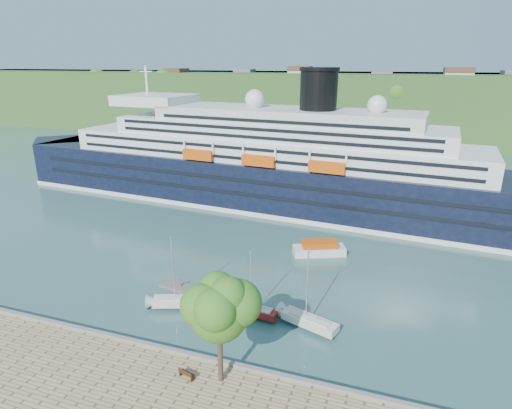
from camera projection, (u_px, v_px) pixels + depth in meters
name	position (u px, v px, depth m)	size (l,w,h in m)	color
ground	(178.00, 359.00, 42.86)	(400.00, 400.00, 0.00)	#2F5452
far_hillside	(354.00, 105.00, 169.13)	(400.00, 50.00, 24.00)	#305321
quay_coping	(176.00, 351.00, 42.31)	(220.00, 0.50, 0.30)	slate
cruise_ship	(255.00, 137.00, 86.53)	(122.18, 17.79, 27.44)	black
park_bench	(187.00, 373.00, 38.77)	(1.64, 0.67, 1.05)	#4A2515
promenade_tree	(219.00, 326.00, 36.87)	(6.91, 6.91, 11.45)	#316B1C
floating_pontoon	(216.00, 298.00, 53.61)	(16.54, 2.02, 0.37)	slate
sailboat_white_near	(177.00, 275.00, 50.36)	(6.91, 1.92, 8.92)	silver
sailboat_red	(254.00, 286.00, 48.76)	(6.16, 1.71, 7.96)	maroon
sailboat_white_far	(311.00, 292.00, 46.28)	(7.15, 1.99, 9.24)	silver
tender_launch	(319.00, 248.00, 65.76)	(8.02, 2.74, 2.22)	#D04E0C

